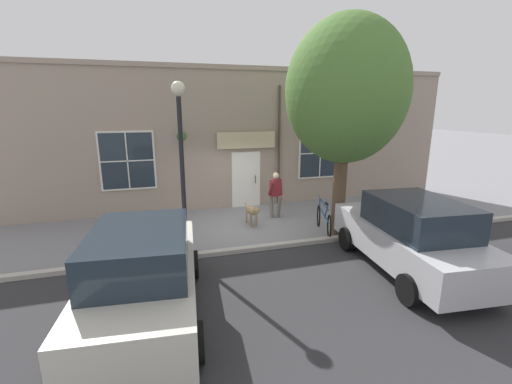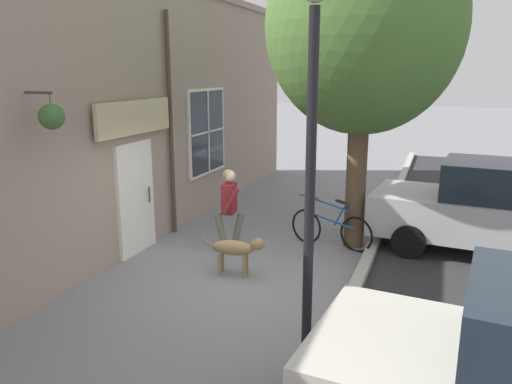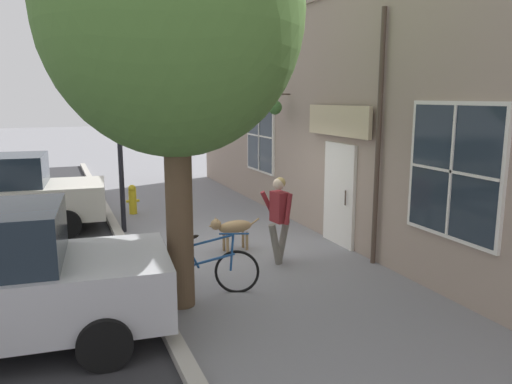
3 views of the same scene
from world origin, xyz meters
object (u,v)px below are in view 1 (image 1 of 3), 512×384
at_px(street_tree_by_curb, 345,94).
at_px(fire_hydrant, 116,242).
at_px(parked_car_mid_block, 411,235).
at_px(leaning_bicycle, 324,219).
at_px(parked_car_nearest_curb, 144,274).
at_px(pedestrian_walking, 275,191).
at_px(dog_on_leash, 252,211).
at_px(street_lamp, 181,144).

relative_size(street_tree_by_curb, fire_hydrant, 7.96).
bearing_deg(parked_car_mid_block, leaning_bicycle, -167.47).
height_order(street_tree_by_curb, parked_car_nearest_curb, street_tree_by_curb).
distance_m(leaning_bicycle, fire_hydrant, 5.95).
relative_size(pedestrian_walking, parked_car_nearest_curb, 0.36).
height_order(dog_on_leash, parked_car_nearest_curb, parked_car_nearest_curb).
bearing_deg(street_lamp, fire_hydrant, -105.21).
xyz_separation_m(pedestrian_walking, dog_on_leash, (0.56, -0.99, -0.47)).
relative_size(dog_on_leash, parked_car_mid_block, 0.25).
bearing_deg(dog_on_leash, street_lamp, -51.62).
xyz_separation_m(pedestrian_walking, parked_car_mid_block, (4.66, 1.62, -0.07)).
bearing_deg(pedestrian_walking, dog_on_leash, -60.67).
bearing_deg(fire_hydrant, leaning_bicycle, 91.63).
xyz_separation_m(parked_car_nearest_curb, street_lamp, (-2.51, 0.95, 1.98)).
bearing_deg(parked_car_mid_block, pedestrian_walking, -160.86).
relative_size(pedestrian_walking, fire_hydrant, 2.08).
bearing_deg(fire_hydrant, parked_car_mid_block, 67.20).
height_order(parked_car_nearest_curb, parked_car_mid_block, same).
relative_size(pedestrian_walking, dog_on_leash, 1.43).
bearing_deg(street_lamp, pedestrian_walking, 125.83).
bearing_deg(parked_car_mid_block, street_tree_by_curb, -169.45).
distance_m(parked_car_mid_block, street_lamp, 5.75).
distance_m(dog_on_leash, parked_car_mid_block, 4.88).
xyz_separation_m(parked_car_mid_block, fire_hydrant, (-2.77, -6.60, -0.48)).
bearing_deg(leaning_bicycle, dog_on_leash, -120.76).
bearing_deg(dog_on_leash, parked_car_mid_block, 32.43).
relative_size(dog_on_leash, street_tree_by_curb, 0.18).
bearing_deg(parked_car_nearest_curb, dog_on_leash, 143.23).
height_order(parked_car_mid_block, fire_hydrant, parked_car_mid_block).
height_order(parked_car_nearest_curb, fire_hydrant, parked_car_nearest_curb).
xyz_separation_m(street_tree_by_curb, parked_car_nearest_curb, (2.69, -5.37, -3.19)).
bearing_deg(leaning_bicycle, pedestrian_walking, -150.73).
bearing_deg(street_lamp, parked_car_mid_block, 64.70).
xyz_separation_m(pedestrian_walking, street_lamp, (2.36, -3.26, 1.91)).
bearing_deg(parked_car_nearest_curb, leaning_bicycle, 121.31).
xyz_separation_m(pedestrian_walking, parked_car_nearest_curb, (4.87, -4.21, -0.07)).
height_order(leaning_bicycle, parked_car_mid_block, parked_car_mid_block).
bearing_deg(dog_on_leash, fire_hydrant, -71.54).
distance_m(pedestrian_walking, parked_car_mid_block, 4.94).
bearing_deg(leaning_bicycle, street_lamp, -81.44).
distance_m(street_lamp, fire_hydrant, 3.04).
height_order(leaning_bicycle, fire_hydrant, leaning_bicycle).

